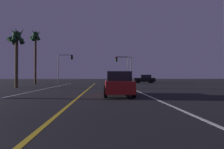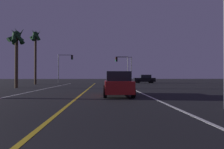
{
  "view_description": "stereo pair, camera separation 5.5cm",
  "coord_description": "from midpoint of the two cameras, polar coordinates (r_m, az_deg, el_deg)",
  "views": [
    {
      "loc": [
        1.63,
        0.28,
        1.36
      ],
      "look_at": [
        3.01,
        29.11,
        1.66
      ],
      "focal_mm": 29.14,
      "sensor_mm": 36.0,
      "label": 1
    },
    {
      "loc": [
        1.69,
        0.28,
        1.36
      ],
      "look_at": [
        3.01,
        29.11,
        1.66
      ],
      "focal_mm": 29.14,
      "sensor_mm": 36.0,
      "label": 2
    }
  ],
  "objects": [
    {
      "name": "traffic_light_near_right",
      "position": [
        36.62,
        3.61,
        3.44
      ],
      "size": [
        3.27,
        0.36,
        5.29
      ],
      "rotation": [
        0.0,
        0.0,
        3.14
      ],
      "color": "#4C4C51",
      "rests_on": "ground"
    },
    {
      "name": "car_lead_same_lane",
      "position": [
        12.87,
        1.81,
        -3.01
      ],
      "size": [
        2.02,
        4.3,
        1.7
      ],
      "rotation": [
        0.0,
        0.0,
        1.57
      ],
      "color": "black",
      "rests_on": "ground"
    },
    {
      "name": "palm_tree_left_far",
      "position": [
        33.61,
        -22.93,
        9.82
      ],
      "size": [
        2.14,
        2.08,
        9.42
      ],
      "color": "#473826",
      "rests_on": "ground"
    },
    {
      "name": "lane_edge_left",
      "position": [
        16.16,
        -26.3,
        -5.36
      ],
      "size": [
        0.16,
        42.08,
        0.01
      ],
      "primitive_type": "cube",
      "color": "silver",
      "rests_on": "ground"
    },
    {
      "name": "traffic_light_far_right",
      "position": [
        42.13,
        3.1,
        3.52
      ],
      "size": [
        2.96,
        0.36,
        5.96
      ],
      "rotation": [
        0.0,
        0.0,
        3.14
      ],
      "color": "#4C4C51",
      "rests_on": "ground"
    },
    {
      "name": "lane_edge_right",
      "position": [
        15.15,
        9.19,
        -5.74
      ],
      "size": [
        0.16,
        42.08,
        0.01
      ],
      "primitive_type": "cube",
      "color": "silver",
      "rests_on": "ground"
    },
    {
      "name": "palm_tree_left_mid",
      "position": [
        24.69,
        -27.78,
        9.49
      ],
      "size": [
        2.14,
        2.14,
        7.21
      ],
      "color": "#473826",
      "rests_on": "ground"
    },
    {
      "name": "car_crossing_side",
      "position": [
        38.07,
        10.09,
        -1.4
      ],
      "size": [
        4.3,
        2.02,
        1.7
      ],
      "rotation": [
        0.0,
        0.0,
        3.14
      ],
      "color": "black",
      "rests_on": "ground"
    },
    {
      "name": "lane_center_divider",
      "position": [
        14.92,
        -9.15,
        -5.82
      ],
      "size": [
        0.16,
        42.08,
        0.01
      ],
      "primitive_type": "cube",
      "color": "gold",
      "rests_on": "ground"
    },
    {
      "name": "traffic_light_near_left",
      "position": [
        37.19,
        -14.48,
        3.77
      ],
      "size": [
        2.96,
        0.36,
        5.66
      ],
      "color": "#4C4C51",
      "rests_on": "ground"
    }
  ]
}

